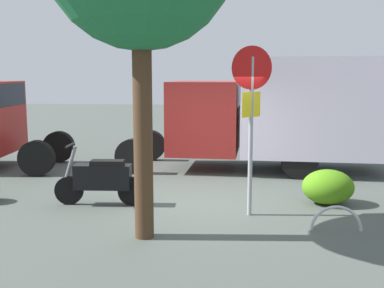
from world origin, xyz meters
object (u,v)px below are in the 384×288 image
object	(u,v)px
box_truck_near	(277,110)
motorcycle	(102,179)
stop_sign	(251,104)
bike_rack_hoop	(336,230)

from	to	relation	value
box_truck_near	motorcycle	bearing A→B (deg)	48.35
box_truck_near	stop_sign	size ratio (longest dim) A/B	2.32
bike_rack_hoop	box_truck_near	bearing A→B (deg)	-84.05
box_truck_near	motorcycle	xyz separation A→B (m)	(3.73, 3.65, -1.10)
motorcycle	bike_rack_hoop	bearing A→B (deg)	161.82
stop_sign	bike_rack_hoop	bearing A→B (deg)	151.49
box_truck_near	bike_rack_hoop	world-z (taller)	box_truck_near
motorcycle	bike_rack_hoop	xyz separation A→B (m)	(-4.24, 1.22, -0.52)
motorcycle	bike_rack_hoop	distance (m)	4.44
box_truck_near	stop_sign	world-z (taller)	stop_sign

